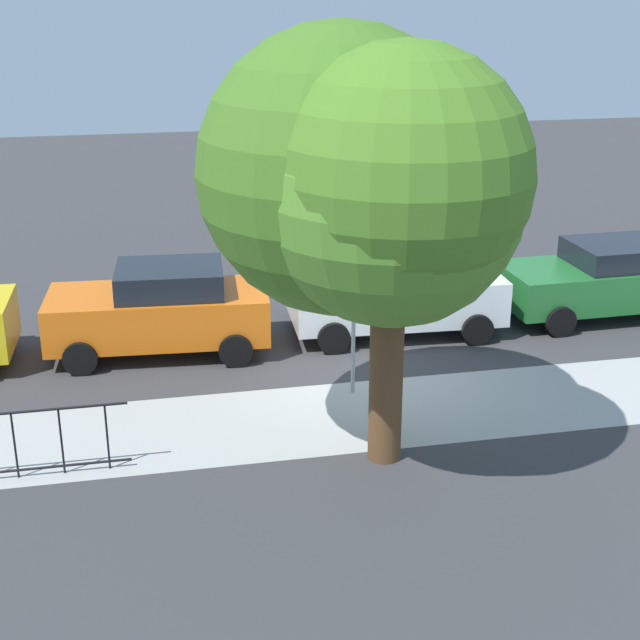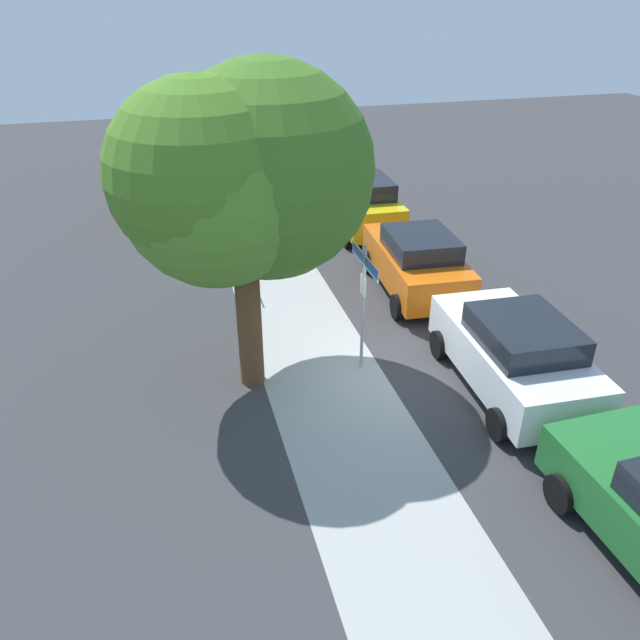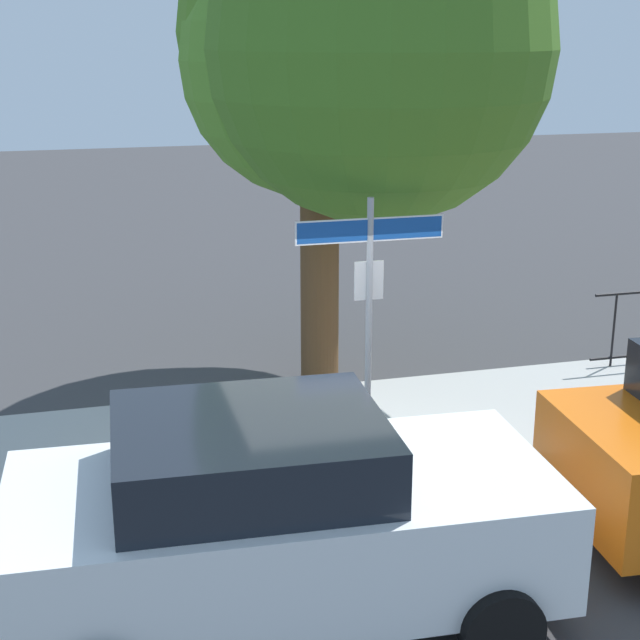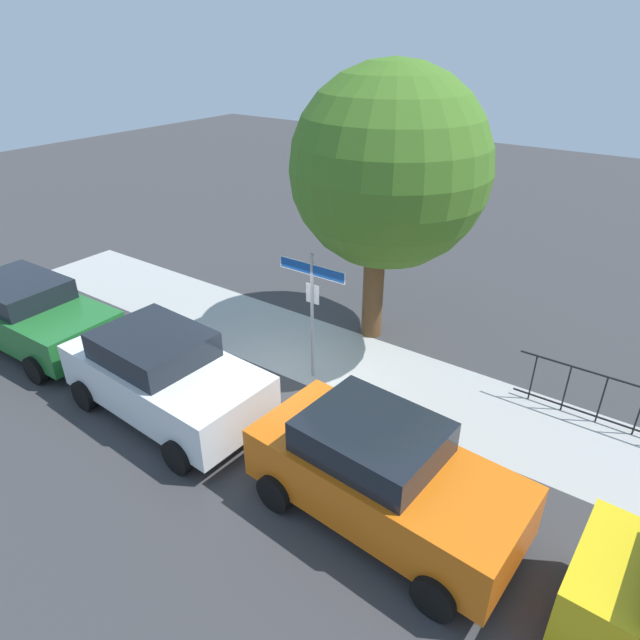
% 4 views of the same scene
% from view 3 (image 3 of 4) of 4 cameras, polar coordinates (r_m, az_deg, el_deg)
% --- Properties ---
extents(ground_plane, '(60.00, 60.00, 0.00)m').
position_cam_3_polar(ground_plane, '(10.31, 1.57, -9.17)').
color(ground_plane, '#38383A').
extents(sidewalk_strip, '(24.00, 2.60, 0.00)m').
position_cam_3_polar(sidewalk_strip, '(12.06, 9.00, -5.33)').
color(sidewalk_strip, '#A6A6A4').
rests_on(sidewalk_strip, ground_plane).
extents(street_sign, '(1.60, 0.07, 2.89)m').
position_cam_3_polar(street_sign, '(10.06, 2.98, 2.53)').
color(street_sign, '#9EA0A5').
rests_on(street_sign, ground_plane).
extents(shade_tree, '(4.32, 5.05, 6.40)m').
position_cam_3_polar(shade_tree, '(12.17, 1.36, 15.94)').
color(shade_tree, brown).
rests_on(shade_tree, ground_plane).
extents(car_white, '(4.36, 2.31, 1.73)m').
position_cam_3_polar(car_white, '(7.63, -2.55, -11.73)').
color(car_white, white).
rests_on(car_white, ground_plane).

